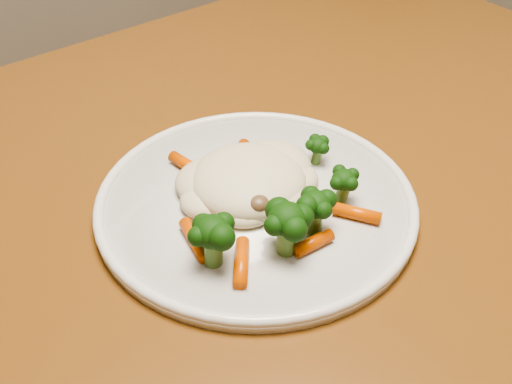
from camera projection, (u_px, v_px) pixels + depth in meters
dining_table at (249, 243)px, 0.73m from camera, size 1.20×0.89×0.75m
plate at (256, 204)px, 0.60m from camera, size 0.30×0.30×0.01m
meal at (259, 187)px, 0.58m from camera, size 0.19×0.20×0.05m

